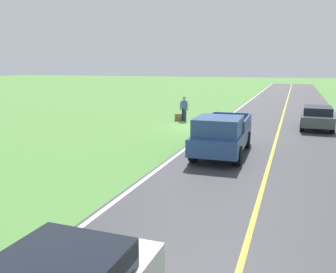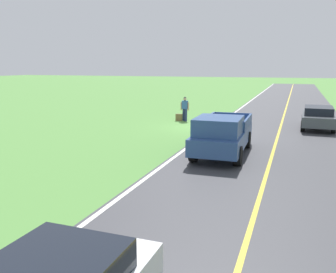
% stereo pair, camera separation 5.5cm
% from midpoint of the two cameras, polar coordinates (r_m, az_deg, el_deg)
% --- Properties ---
extents(ground_plane, '(200.00, 200.00, 0.00)m').
position_cam_midpoint_polar(ground_plane, '(23.43, 5.06, 1.53)').
color(ground_plane, '#568E42').
extents(road_surface, '(8.32, 120.00, 0.00)m').
position_cam_midpoint_polar(road_surface, '(22.74, 17.02, 0.79)').
color(road_surface, '#3D3D42').
rests_on(road_surface, ground).
extents(lane_edge_line, '(0.16, 117.60, 0.00)m').
position_cam_midpoint_polar(lane_edge_line, '(23.23, 7.18, 1.41)').
color(lane_edge_line, silver).
rests_on(lane_edge_line, ground).
extents(lane_centre_line, '(0.14, 117.60, 0.00)m').
position_cam_midpoint_polar(lane_centre_line, '(22.74, 17.02, 0.79)').
color(lane_centre_line, gold).
rests_on(lane_centre_line, ground).
extents(hitchhiker_walking, '(0.62, 0.51, 1.75)m').
position_cam_midpoint_polar(hitchhiker_walking, '(25.73, 2.52, 4.63)').
color(hitchhiker_walking, navy).
rests_on(hitchhiker_walking, ground).
extents(suitcase_carried, '(0.47, 0.22, 0.51)m').
position_cam_midpoint_polar(suitcase_carried, '(25.86, 1.56, 3.05)').
color(suitcase_carried, brown).
rests_on(suitcase_carried, ground).
extents(pickup_truck_passing, '(2.19, 5.44, 1.82)m').
position_cam_midpoint_polar(pickup_truck_passing, '(15.95, 8.40, 0.40)').
color(pickup_truck_passing, '#2D4C84').
rests_on(pickup_truck_passing, ground).
extents(sedan_near_oncoming, '(2.01, 4.44, 1.41)m').
position_cam_midpoint_polar(sedan_near_oncoming, '(24.44, 22.49, 2.91)').
color(sedan_near_oncoming, '#4C5156').
rests_on(sedan_near_oncoming, ground).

